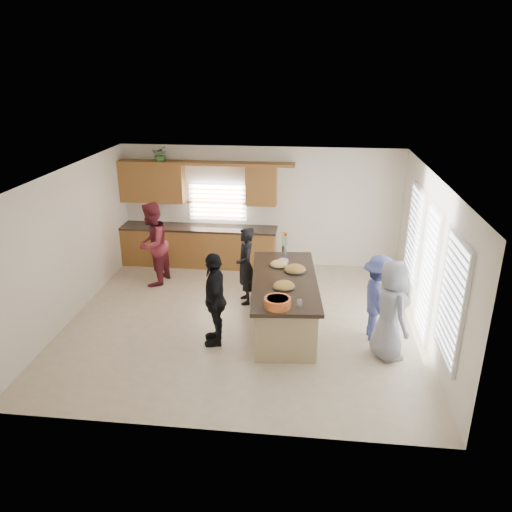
# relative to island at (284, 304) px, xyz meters

# --- Properties ---
(floor) EXTENTS (6.50, 6.50, 0.00)m
(floor) POSITION_rel_island_xyz_m (-0.77, 0.08, -0.45)
(floor) COLOR beige
(floor) RESTS_ON ground
(room_shell) EXTENTS (6.52, 6.02, 2.81)m
(room_shell) POSITION_rel_island_xyz_m (-0.77, 0.08, 1.45)
(room_shell) COLOR silver
(room_shell) RESTS_ON ground
(back_cabinetry) EXTENTS (4.08, 0.66, 2.46)m
(back_cabinetry) POSITION_rel_island_xyz_m (-2.24, 2.81, 0.46)
(back_cabinetry) COLOR olive
(back_cabinetry) RESTS_ON ground
(right_wall_glazing) EXTENTS (0.06, 4.00, 2.25)m
(right_wall_glazing) POSITION_rel_island_xyz_m (2.45, -0.05, 0.89)
(right_wall_glazing) COLOR white
(right_wall_glazing) RESTS_ON ground
(island) EXTENTS (1.38, 2.79, 0.95)m
(island) POSITION_rel_island_xyz_m (0.00, 0.00, 0.00)
(island) COLOR tan
(island) RESTS_ON ground
(platter_front) EXTENTS (0.41, 0.41, 0.16)m
(platter_front) POSITION_rel_island_xyz_m (0.01, -0.37, 0.52)
(platter_front) COLOR black
(platter_front) RESTS_ON island
(platter_mid) EXTENTS (0.43, 0.43, 0.18)m
(platter_mid) POSITION_rel_island_xyz_m (0.17, 0.38, 0.53)
(platter_mid) COLOR black
(platter_mid) RESTS_ON island
(platter_back) EXTENTS (0.37, 0.37, 0.15)m
(platter_back) POSITION_rel_island_xyz_m (-0.14, 0.59, 0.52)
(platter_back) COLOR black
(platter_back) RESTS_ON island
(salad_bowl) EXTENTS (0.43, 0.43, 0.15)m
(salad_bowl) POSITION_rel_island_xyz_m (-0.05, -1.11, 0.58)
(salad_bowl) COLOR orange
(salad_bowl) RESTS_ON island
(clear_cup) EXTENTS (0.09, 0.09, 0.11)m
(clear_cup) POSITION_rel_island_xyz_m (0.30, -1.04, 0.55)
(clear_cup) COLOR white
(clear_cup) RESTS_ON island
(plate_stack) EXTENTS (0.19, 0.19, 0.05)m
(plate_stack) POSITION_rel_island_xyz_m (-0.07, 0.80, 0.52)
(plate_stack) COLOR #BA93D7
(plate_stack) RESTS_ON island
(flower_vase) EXTENTS (0.14, 0.14, 0.45)m
(flower_vase) POSITION_rel_island_xyz_m (-0.08, 1.25, 0.75)
(flower_vase) COLOR silver
(flower_vase) RESTS_ON island
(potted_plant) EXTENTS (0.40, 0.35, 0.41)m
(potted_plant) POSITION_rel_island_xyz_m (-3.02, 2.90, 2.15)
(potted_plant) COLOR #3B7A31
(potted_plant) RESTS_ON back_cabinetry
(woman_left_back) EXTENTS (0.51, 0.65, 1.58)m
(woman_left_back) POSITION_rel_island_xyz_m (-0.82, 0.90, 0.34)
(woman_left_back) COLOR black
(woman_left_back) RESTS_ON ground
(woman_left_mid) EXTENTS (0.82, 0.98, 1.83)m
(woman_left_mid) POSITION_rel_island_xyz_m (-2.94, 1.59, 0.46)
(woman_left_mid) COLOR maroon
(woman_left_mid) RESTS_ON ground
(woman_left_front) EXTENTS (0.55, 1.02, 1.66)m
(woman_left_front) POSITION_rel_island_xyz_m (-1.13, -0.70, 0.38)
(woman_left_front) COLOR black
(woman_left_front) RESTS_ON ground
(woman_right_back) EXTENTS (0.66, 1.05, 1.55)m
(woman_right_back) POSITION_rel_island_xyz_m (1.62, -0.25, 0.32)
(woman_right_back) COLOR #3E4787
(woman_right_back) RESTS_ON ground
(woman_right_front) EXTENTS (0.78, 0.96, 1.70)m
(woman_right_front) POSITION_rel_island_xyz_m (1.75, -0.82, 0.40)
(woman_right_front) COLOR gray
(woman_right_front) RESTS_ON ground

